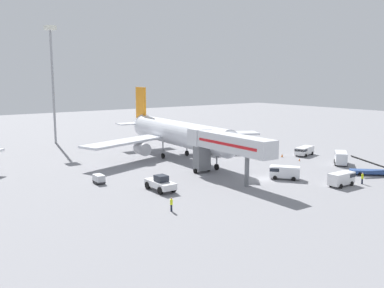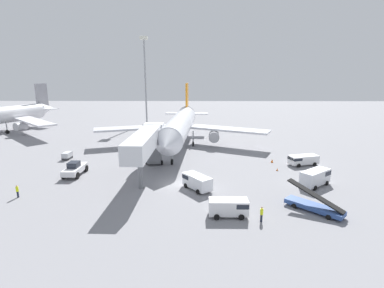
% 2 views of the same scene
% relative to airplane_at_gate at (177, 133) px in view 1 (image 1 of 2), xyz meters
% --- Properties ---
extents(ground_plane, '(300.00, 300.00, 0.00)m').
position_rel_airplane_at_gate_xyz_m(ground_plane, '(0.66, -23.93, -5.07)').
color(ground_plane, gray).
extents(airplane_at_gate, '(40.96, 42.63, 14.10)m').
position_rel_airplane_at_gate_xyz_m(airplane_at_gate, '(0.00, 0.00, 0.00)').
color(airplane_at_gate, silver).
rests_on(airplane_at_gate, ground).
extents(jet_bridge, '(3.78, 18.67, 7.60)m').
position_rel_airplane_at_gate_xyz_m(jet_bridge, '(-4.39, -20.00, 0.66)').
color(jet_bridge, silver).
rests_on(jet_bridge, ground).
extents(pushback_tug, '(2.64, 5.67, 2.34)m').
position_rel_airplane_at_gate_xyz_m(pushback_tug, '(-16.47, -19.94, -3.99)').
color(pushback_tug, white).
rests_on(pushback_tug, ground).
extents(belt_loader_truck, '(6.13, 6.09, 3.25)m').
position_rel_airplane_at_gate_xyz_m(belt_loader_truck, '(17.69, -32.62, -4.30)').
color(belt_loader_truck, '#2D4C8E').
rests_on(belt_loader_truck, ground).
extents(service_van_near_left, '(4.43, 4.93, 2.10)m').
position_rel_airplane_at_gate_xyz_m(service_van_near_left, '(3.56, -25.73, -3.87)').
color(service_van_near_left, white).
rests_on(service_van_near_left, ground).
extents(service_van_rear_right, '(5.70, 3.41, 1.81)m').
position_rel_airplane_at_gate_xyz_m(service_van_rear_right, '(23.12, -14.02, -4.02)').
color(service_van_rear_right, white).
rests_on(service_van_rear_right, ground).
extents(service_van_mid_left, '(4.51, 2.08, 2.05)m').
position_rel_airplane_at_gate_xyz_m(service_van_mid_left, '(7.34, -33.93, -3.90)').
color(service_van_mid_left, white).
rests_on(service_van_mid_left, ground).
extents(service_van_outer_left, '(5.34, 4.77, 2.39)m').
position_rel_airplane_at_gate_xyz_m(service_van_outer_left, '(21.33, -24.13, -3.72)').
color(service_van_outer_left, silver).
rests_on(service_van_outer_left, ground).
extents(baggage_cart_near_center, '(1.36, 2.30, 1.37)m').
position_rel_airplane_at_gate_xyz_m(baggage_cart_near_center, '(-21.90, -10.57, -4.31)').
color(baggage_cart_near_center, '#38383D').
rests_on(baggage_cart_near_center, ground).
extents(ground_crew_worker_foreground, '(0.47, 0.47, 1.77)m').
position_rel_airplane_at_gate_xyz_m(ground_crew_worker_foreground, '(-20.54, -28.94, -4.14)').
color(ground_crew_worker_foreground, '#1E2333').
rests_on(ground_crew_worker_foreground, ground).
extents(ground_crew_worker_midground, '(0.48, 0.48, 1.80)m').
position_rel_airplane_at_gate_xyz_m(ground_crew_worker_midground, '(10.78, -35.21, -4.12)').
color(ground_crew_worker_midground, '#1E2333').
rests_on(ground_crew_worker_midground, ground).
extents(safety_cone_alpha, '(0.45, 0.45, 0.68)m').
position_rel_airplane_at_gate_xyz_m(safety_cone_alpha, '(17.96, -12.53, -4.74)').
color(safety_cone_alpha, black).
rests_on(safety_cone_alpha, ground).
extents(safety_cone_bravo, '(0.31, 0.31, 0.48)m').
position_rel_airplane_at_gate_xyz_m(safety_cone_bravo, '(17.57, -17.37, -4.84)').
color(safety_cone_bravo, black).
rests_on(safety_cone_bravo, ground).
extents(apron_light_mast, '(2.40, 2.40, 28.71)m').
position_rel_airplane_at_gate_xyz_m(apron_light_mast, '(-13.49, 34.20, 14.50)').
color(apron_light_mast, '#93969B').
rests_on(apron_light_mast, ground).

